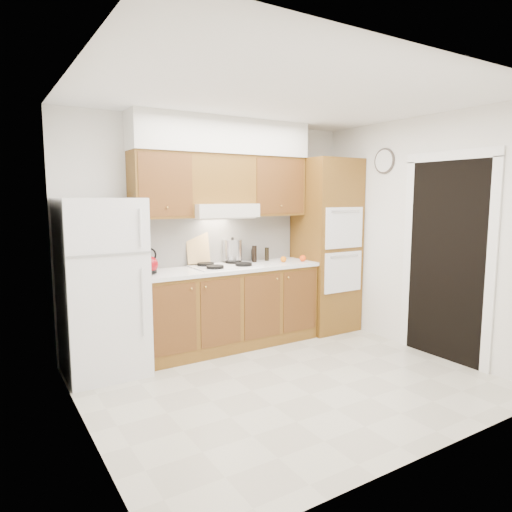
{
  "coord_description": "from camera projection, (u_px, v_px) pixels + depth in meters",
  "views": [
    {
      "loc": [
        -2.42,
        -3.33,
        1.74
      ],
      "look_at": [
        -0.08,
        0.45,
        1.15
      ],
      "focal_mm": 32.0,
      "sensor_mm": 36.0,
      "label": 1
    }
  ],
  "objects": [
    {
      "name": "condiment_a",
      "position": [
        254.0,
        254.0,
        5.53
      ],
      "size": [
        0.07,
        0.07,
        0.2
      ],
      "primitive_type": "cylinder",
      "rotation": [
        0.0,
        0.0,
        -0.27
      ],
      "color": "black",
      "rests_on": "countertop"
    },
    {
      "name": "stock_pot",
      "position": [
        232.0,
        250.0,
        5.44
      ],
      "size": [
        0.29,
        0.29,
        0.24
      ],
      "primitive_type": "cylinder",
      "rotation": [
        0.0,
        0.0,
        0.28
      ],
      "color": "#BCBCC1",
      "rests_on": "cooktop"
    },
    {
      "name": "floor",
      "position": [
        288.0,
        381.0,
        4.3
      ],
      "size": [
        3.6,
        3.6,
        0.0
      ],
      "primitive_type": "plane",
      "color": "beige",
      "rests_on": "ground"
    },
    {
      "name": "wall_clock",
      "position": [
        384.0,
        161.0,
        5.42
      ],
      "size": [
        0.02,
        0.3,
        0.3
      ],
      "primitive_type": "cylinder",
      "rotation": [
        0.0,
        1.57,
        0.0
      ],
      "color": "#3F3833",
      "rests_on": "wall_right"
    },
    {
      "name": "backsplash",
      "position": [
        217.0,
        240.0,
        5.41
      ],
      "size": [
        2.11,
        0.03,
        0.56
      ],
      "primitive_type": "cube",
      "color": "white",
      "rests_on": "countertop"
    },
    {
      "name": "cutting_board",
      "position": [
        198.0,
        248.0,
        5.25
      ],
      "size": [
        0.28,
        0.11,
        0.36
      ],
      "primitive_type": "cube",
      "rotation": [
        -0.21,
        0.0,
        -0.08
      ],
      "color": "tan",
      "rests_on": "countertop"
    },
    {
      "name": "doorway",
      "position": [
        446.0,
        262.0,
        4.8
      ],
      "size": [
        0.02,
        0.9,
        2.1
      ],
      "primitive_type": "cube",
      "color": "black",
      "rests_on": "floor"
    },
    {
      "name": "soffit",
      "position": [
        223.0,
        136.0,
        5.11
      ],
      "size": [
        2.13,
        0.36,
        0.4
      ],
      "primitive_type": "cube",
      "color": "silver",
      "rests_on": "wall_back"
    },
    {
      "name": "kettle",
      "position": [
        150.0,
        265.0,
        4.68
      ],
      "size": [
        0.22,
        0.22,
        0.18
      ],
      "primitive_type": "sphere",
      "rotation": [
        0.0,
        0.0,
        0.26
      ],
      "color": "maroon",
      "rests_on": "countertop"
    },
    {
      "name": "oven_cabinet",
      "position": [
        326.0,
        245.0,
        5.9
      ],
      "size": [
        0.7,
        0.65,
        2.2
      ],
      "primitive_type": "cube",
      "color": "brown",
      "rests_on": "floor"
    },
    {
      "name": "wall_left",
      "position": [
        81.0,
        259.0,
        3.19
      ],
      "size": [
        0.02,
        3.0,
        2.6
      ],
      "primitive_type": "cube",
      "color": "white",
      "rests_on": "floor"
    },
    {
      "name": "fridge",
      "position": [
        102.0,
        287.0,
        4.42
      ],
      "size": [
        0.75,
        0.72,
        1.72
      ],
      "primitive_type": "cube",
      "color": "white",
      "rests_on": "floor"
    },
    {
      "name": "orange_far",
      "position": [
        283.0,
        259.0,
        5.51
      ],
      "size": [
        0.09,
        0.09,
        0.07
      ],
      "primitive_type": "sphere",
      "rotation": [
        0.0,
        0.0,
        -0.29
      ],
      "color": "orange",
      "rests_on": "countertop"
    },
    {
      "name": "countertop",
      "position": [
        229.0,
        268.0,
        5.2
      ],
      "size": [
        2.13,
        0.62,
        0.04
      ],
      "primitive_type": "cube",
      "color": "white",
      "rests_on": "base_cabinets"
    },
    {
      "name": "upper_cab_over_hood",
      "position": [
        219.0,
        179.0,
        5.16
      ],
      "size": [
        0.75,
        0.33,
        0.55
      ],
      "primitive_type": "cube",
      "color": "brown",
      "rests_on": "range_hood"
    },
    {
      "name": "range_hood",
      "position": [
        221.0,
        210.0,
        5.16
      ],
      "size": [
        0.75,
        0.45,
        0.15
      ],
      "primitive_type": "cube",
      "color": "silver",
      "rests_on": "wall_back"
    },
    {
      "name": "orange_near",
      "position": [
        303.0,
        258.0,
        5.58
      ],
      "size": [
        0.1,
        0.1,
        0.08
      ],
      "primitive_type": "sphere",
      "rotation": [
        0.0,
        0.0,
        0.39
      ],
      "color": "#FF4E0D",
      "rests_on": "countertop"
    },
    {
      "name": "ceiling",
      "position": [
        291.0,
        96.0,
        3.96
      ],
      "size": [
        3.6,
        3.6,
        0.0
      ],
      "primitive_type": "plane",
      "color": "white",
      "rests_on": "wall_back"
    },
    {
      "name": "wall_back",
      "position": [
        215.0,
        233.0,
        5.4
      ],
      "size": [
        3.6,
        0.02,
        2.6
      ],
      "primitive_type": "cube",
      "color": "white",
      "rests_on": "floor"
    },
    {
      "name": "condiment_b",
      "position": [
        267.0,
        254.0,
        5.64
      ],
      "size": [
        0.06,
        0.06,
        0.16
      ],
      "primitive_type": "cylinder",
      "rotation": [
        0.0,
        0.0,
        -0.16
      ],
      "color": "black",
      "rests_on": "countertop"
    },
    {
      "name": "upper_cab_right",
      "position": [
        273.0,
        187.0,
        5.56
      ],
      "size": [
        0.73,
        0.33,
        0.7
      ],
      "primitive_type": "cube",
      "color": "brown",
      "rests_on": "wall_back"
    },
    {
      "name": "cooktop",
      "position": [
        225.0,
        266.0,
        5.19
      ],
      "size": [
        0.74,
        0.5,
        0.01
      ],
      "primitive_type": "cube",
      "color": "white",
      "rests_on": "countertop"
    },
    {
      "name": "base_cabinets",
      "position": [
        229.0,
        308.0,
        5.27
      ],
      "size": [
        2.11,
        0.6,
        0.9
      ],
      "primitive_type": "cube",
      "color": "brown",
      "rests_on": "floor"
    },
    {
      "name": "condiment_c",
      "position": [
        254.0,
        255.0,
        5.66
      ],
      "size": [
        0.07,
        0.07,
        0.15
      ],
      "primitive_type": "cylinder",
      "rotation": [
        0.0,
        0.0,
        0.36
      ],
      "color": "black",
      "rests_on": "countertop"
    },
    {
      "name": "upper_cab_left",
      "position": [
        160.0,
        185.0,
        4.81
      ],
      "size": [
        0.63,
        0.33,
        0.7
      ],
      "primitive_type": "cube",
      "color": "brown",
      "rests_on": "wall_back"
    },
    {
      "name": "wall_right",
      "position": [
        420.0,
        236.0,
        5.07
      ],
      "size": [
        0.02,
        3.0,
        2.6
      ],
      "primitive_type": "cube",
      "color": "white",
      "rests_on": "floor"
    }
  ]
}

